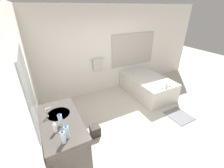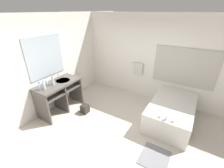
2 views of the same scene
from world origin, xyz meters
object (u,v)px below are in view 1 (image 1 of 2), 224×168
(water_bottle_1, at_px, (67,132))
(water_bottle_2, at_px, (63,137))
(bathtub, at_px, (147,84))
(waste_bin, at_px, (95,131))
(soap_dispenser, at_px, (55,128))
(water_bottle_3, at_px, (60,120))

(water_bottle_1, height_order, water_bottle_2, water_bottle_1)
(bathtub, bearing_deg, waste_bin, -157.38)
(soap_dispenser, bearing_deg, water_bottle_3, 47.17)
(water_bottle_1, xyz_separation_m, waste_bin, (0.67, 0.70, -0.90))
(bathtub, height_order, water_bottle_3, water_bottle_3)
(water_bottle_1, relative_size, water_bottle_2, 1.05)
(water_bottle_1, distance_m, water_bottle_2, 0.10)
(bathtub, distance_m, water_bottle_2, 3.50)
(water_bottle_3, bearing_deg, water_bottle_1, -84.14)
(bathtub, distance_m, waste_bin, 2.44)
(soap_dispenser, distance_m, waste_bin, 1.29)
(water_bottle_2, xyz_separation_m, water_bottle_3, (0.04, 0.37, 0.01))
(water_bottle_1, distance_m, water_bottle_3, 0.30)
(bathtub, height_order, waste_bin, bathtub)
(water_bottle_2, relative_size, water_bottle_3, 0.95)
(soap_dispenser, bearing_deg, bathtub, 25.31)
(bathtub, height_order, water_bottle_2, water_bottle_2)
(water_bottle_1, distance_m, soap_dispenser, 0.23)
(waste_bin, bearing_deg, water_bottle_3, -150.60)
(water_bottle_2, distance_m, soap_dispenser, 0.27)
(water_bottle_2, bearing_deg, water_bottle_3, 84.46)
(bathtub, relative_size, water_bottle_1, 7.88)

